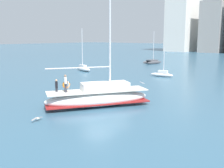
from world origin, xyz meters
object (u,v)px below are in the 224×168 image
(moored_sloop_far, at_px, (162,74))
(moored_cutter_left, at_px, (152,61))
(main_sailboat, at_px, (98,96))
(seagull, at_px, (37,118))
(moored_sloop_near, at_px, (83,68))

(moored_sloop_far, height_order, moored_cutter_left, moored_cutter_left)
(main_sailboat, bearing_deg, seagull, -92.90)
(main_sailboat, distance_m, moored_sloop_near, 25.84)
(moored_sloop_near, bearing_deg, seagull, -49.48)
(moored_sloop_near, xyz_separation_m, moored_cutter_left, (2.28, 19.84, 0.02))
(moored_sloop_far, relative_size, moored_cutter_left, 0.62)
(moored_cutter_left, height_order, seagull, moored_cutter_left)
(moored_sloop_near, distance_m, seagull, 30.06)
(moored_sloop_near, xyz_separation_m, moored_sloop_far, (14.69, 3.35, -0.10))
(moored_cutter_left, bearing_deg, moored_sloop_far, -53.03)
(seagull, bearing_deg, moored_sloop_near, 130.52)
(main_sailboat, relative_size, moored_cutter_left, 1.63)
(moored_cutter_left, bearing_deg, main_sailboat, -64.23)
(moored_sloop_far, bearing_deg, main_sailboat, -75.48)
(seagull, bearing_deg, moored_cutter_left, 112.00)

